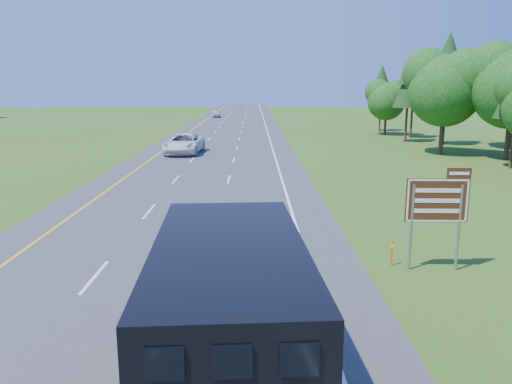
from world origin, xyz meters
TOP-DOWN VIEW (x-y plane):
  - road at (0.00, 50.00)m, footprint 15.00×260.00m
  - lane_markings at (0.00, 50.00)m, footprint 11.15×260.00m
  - horse_truck at (3.09, 3.97)m, footprint 3.06×8.45m
  - white_suv at (-3.08, 42.52)m, footprint 3.54×6.93m
  - far_car at (-4.12, 98.63)m, footprint 1.94×4.34m
  - exit_sign at (9.89, 11.73)m, footprint 2.15×0.16m
  - delineator at (8.52, 12.14)m, footprint 0.08×0.04m

SIDE VIEW (x-z plane):
  - road at x=0.00m, z-range 0.00..0.04m
  - lane_markings at x=0.00m, z-range 0.04..0.05m
  - delineator at x=8.52m, z-range 0.04..1.01m
  - far_car at x=-4.12m, z-range 0.04..1.49m
  - white_suv at x=-3.08m, z-range 0.04..1.92m
  - horse_truck at x=3.09m, z-range 0.17..3.85m
  - exit_sign at x=9.89m, z-range 0.54..4.19m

